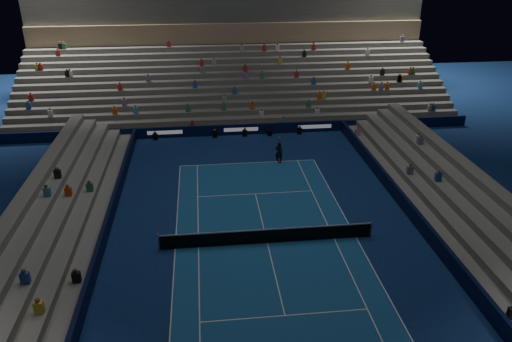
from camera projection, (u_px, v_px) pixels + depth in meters
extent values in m
plane|color=navy|center=(267.00, 243.00, 29.72)|extent=(90.00, 90.00, 0.00)
cube|color=#184D87|center=(267.00, 243.00, 29.72)|extent=(10.97, 23.77, 0.01)
cube|color=black|center=(241.00, 129.00, 46.17)|extent=(44.00, 0.25, 1.00)
cube|color=black|center=(423.00, 226.00, 30.50)|extent=(0.25, 37.00, 1.00)
cube|color=black|center=(101.00, 246.00, 28.51)|extent=(0.25, 37.00, 1.00)
cube|color=#5E5E5A|center=(240.00, 128.00, 47.17)|extent=(44.00, 1.00, 0.50)
cube|color=#5E5E5A|center=(239.00, 122.00, 47.97)|extent=(44.00, 1.00, 1.00)
cube|color=#5E5E5A|center=(238.00, 117.00, 48.76)|extent=(44.00, 1.00, 1.50)
cube|color=#5E5E5A|center=(237.00, 111.00, 49.56)|extent=(44.00, 1.00, 2.00)
cube|color=#5E5E5A|center=(237.00, 106.00, 50.35)|extent=(44.00, 1.00, 2.50)
cube|color=#5E5E5A|center=(236.00, 100.00, 51.15)|extent=(44.00, 1.00, 3.00)
cube|color=#5E5E5A|center=(235.00, 95.00, 51.95)|extent=(44.00, 1.00, 3.50)
cube|color=#5E5E5A|center=(234.00, 90.00, 52.74)|extent=(44.00, 1.00, 4.00)
cube|color=#5E5E5A|center=(234.00, 86.00, 53.54)|extent=(44.00, 1.00, 4.50)
cube|color=#5E5E5A|center=(233.00, 81.00, 54.33)|extent=(44.00, 1.00, 5.00)
cube|color=#5E5E5A|center=(232.00, 77.00, 55.13)|extent=(44.00, 1.00, 5.50)
cube|color=#5E5E5A|center=(232.00, 72.00, 55.92)|extent=(44.00, 1.00, 6.00)
cube|color=#8F7758|center=(230.00, 33.00, 55.18)|extent=(44.00, 0.60, 2.20)
cube|color=#494A47|center=(229.00, 8.00, 55.34)|extent=(44.00, 2.40, 3.00)
cube|color=slate|center=(435.00, 229.00, 30.69)|extent=(1.00, 37.00, 0.50)
cube|color=slate|center=(451.00, 225.00, 30.69)|extent=(1.00, 37.00, 1.00)
cube|color=slate|center=(467.00, 220.00, 30.68)|extent=(1.00, 37.00, 1.50)
cube|color=slate|center=(483.00, 216.00, 30.68)|extent=(1.00, 37.00, 2.00)
cube|color=slate|center=(499.00, 211.00, 30.68)|extent=(1.00, 37.00, 2.50)
cube|color=slate|center=(87.00, 251.00, 28.53)|extent=(1.00, 37.00, 0.50)
cube|color=slate|center=(69.00, 248.00, 28.33)|extent=(1.00, 37.00, 1.00)
cube|color=slate|center=(50.00, 246.00, 28.12)|extent=(1.00, 37.00, 1.50)
cube|color=slate|center=(31.00, 243.00, 27.91)|extent=(1.00, 37.00, 2.00)
cube|color=slate|center=(11.00, 240.00, 27.70)|extent=(1.00, 37.00, 2.50)
cylinder|color=#B2B2B7|center=(159.00, 242.00, 28.83)|extent=(0.10, 0.10, 1.10)
cylinder|color=#B2B2B7|center=(371.00, 229.00, 30.14)|extent=(0.10, 0.10, 1.10)
cube|color=black|center=(267.00, 237.00, 29.53)|extent=(12.80, 0.03, 0.90)
cube|color=white|center=(267.00, 230.00, 29.32)|extent=(12.80, 0.04, 0.08)
imported|color=black|center=(279.00, 152.00, 40.17)|extent=(0.76, 0.64, 1.79)
cube|color=black|center=(270.00, 132.00, 46.16)|extent=(0.42, 0.51, 0.55)
cylinder|color=black|center=(270.00, 132.00, 45.71)|extent=(0.16, 0.35, 0.16)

